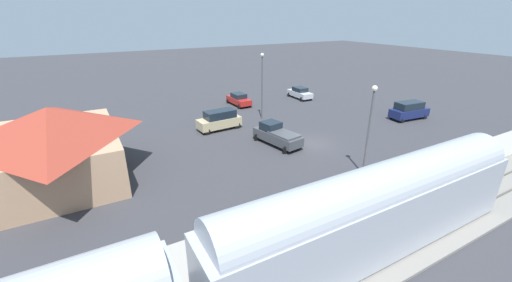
# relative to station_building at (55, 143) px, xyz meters

# --- Properties ---
(ground_plane) EXTENTS (200.00, 200.00, 0.00)m
(ground_plane) POSITION_rel_station_building_xyz_m (-4.00, -22.00, -3.05)
(ground_plane) COLOR #38383D
(railway_track) EXTENTS (4.80, 70.00, 0.30)m
(railway_track) POSITION_rel_station_building_xyz_m (-18.00, -22.00, -2.96)
(railway_track) COLOR gray
(railway_track) RESTS_ON ground
(platform) EXTENTS (3.20, 46.00, 0.30)m
(platform) POSITION_rel_station_building_xyz_m (-14.00, -22.00, -2.90)
(platform) COLOR #A8A399
(platform) RESTS_ON ground
(station_building) EXTENTS (12.35, 9.40, 5.88)m
(station_building) POSITION_rel_station_building_xyz_m (0.00, 0.00, 0.00)
(station_building) COLOR tan
(station_building) RESTS_ON ground
(pedestrian_on_platform) EXTENTS (0.36, 0.36, 1.71)m
(pedestrian_on_platform) POSITION_rel_station_building_xyz_m (-13.90, -16.36, -1.77)
(pedestrian_on_platform) COLOR #333338
(pedestrian_on_platform) RESTS_ON platform
(sedan_red) EXTENTS (4.56, 2.40, 1.74)m
(sedan_red) POSITION_rel_station_building_xyz_m (12.75, -22.04, -2.17)
(sedan_red) COLOR red
(sedan_red) RESTS_ON ground
(pickup_charcoal) EXTENTS (5.66, 3.20, 2.14)m
(pickup_charcoal) POSITION_rel_station_building_xyz_m (-2.37, -18.79, -2.02)
(pickup_charcoal) COLOR #47494F
(pickup_charcoal) RESTS_ON ground
(sedan_silver) EXTENTS (4.55, 2.37, 1.74)m
(sedan_silver) POSITION_rel_station_building_xyz_m (11.71, -32.15, -2.17)
(sedan_silver) COLOR silver
(sedan_silver) RESTS_ON ground
(suv_tan) EXTENTS (2.29, 5.02, 2.22)m
(suv_tan) POSITION_rel_station_building_xyz_m (4.58, -15.54, -1.90)
(suv_tan) COLOR #C6B284
(suv_tan) RESTS_ON ground
(suv_navy) EXTENTS (2.45, 5.07, 2.22)m
(suv_navy) POSITION_rel_station_building_xyz_m (-3.48, -37.66, -1.90)
(suv_navy) COLOR navy
(suv_navy) RESTS_ON ground
(light_pole_near_platform) EXTENTS (0.44, 0.44, 7.35)m
(light_pole_near_platform) POSITION_rel_station_building_xyz_m (-11.20, -21.57, 1.61)
(light_pole_near_platform) COLOR #515156
(light_pole_near_platform) RESTS_ON ground
(light_pole_lot_center) EXTENTS (0.44, 0.44, 8.04)m
(light_pole_lot_center) POSITION_rel_station_building_xyz_m (5.62, -21.73, 1.98)
(light_pole_lot_center) COLOR #515156
(light_pole_lot_center) RESTS_ON ground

